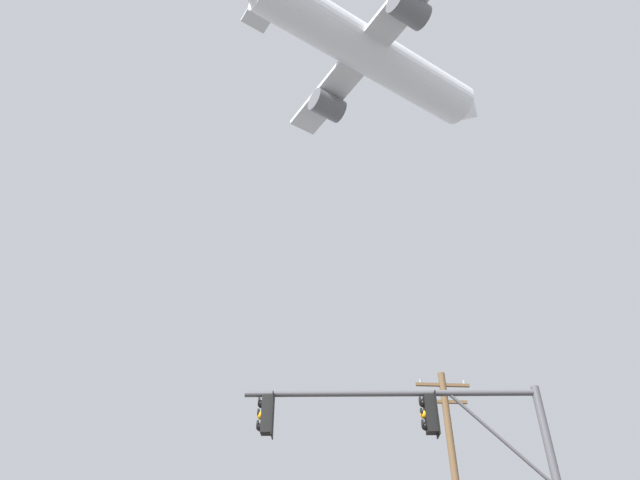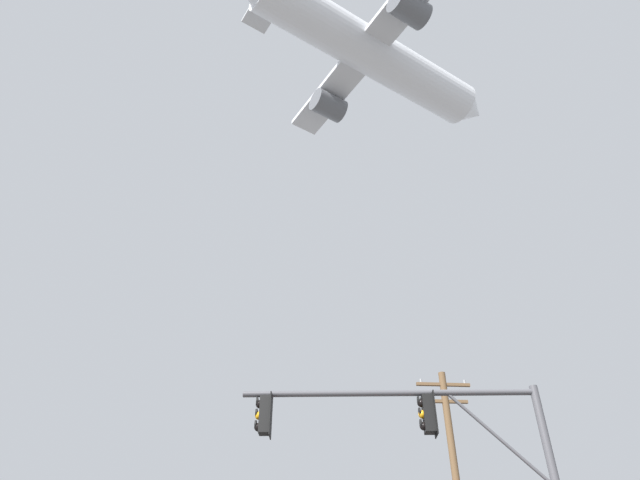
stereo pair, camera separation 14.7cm
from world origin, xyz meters
name	(u,v)px [view 2 (the right image)]	position (x,y,z in m)	size (l,w,h in m)	color
signal_pole_near	(442,455)	(3.82, 6.70, 5.11)	(7.26, 0.87, 6.74)	#4C4C51
airplane	(370,53)	(6.63, 23.76, 44.79)	(25.70, 19.84, 7.53)	white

